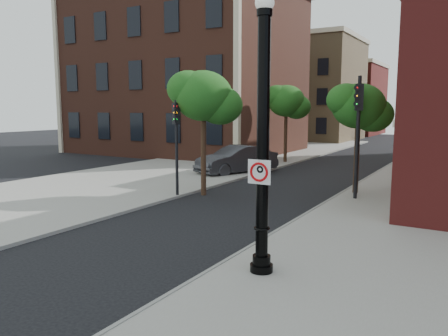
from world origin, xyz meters
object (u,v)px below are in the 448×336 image
Objects in this scene: traffic_signal_left at (176,130)px; lamppost at (263,151)px; traffic_signal_right at (358,118)px; no_parking_sign at (259,172)px; parked_car at (237,160)px.

lamppost is at bearing -18.58° from traffic_signal_left.
traffic_signal_left is at bearing -172.45° from traffic_signal_right.
no_parking_sign is 9.85m from traffic_signal_left.
lamppost is 9.76m from traffic_signal_right.
lamppost is 1.25× the size of parked_car.
no_parking_sign is at bearing -19.33° from traffic_signal_left.
parked_car is (-8.49, 14.19, -1.70)m from no_parking_sign.
traffic_signal_right reaches higher than traffic_signal_left.
traffic_signal_right reaches higher than no_parking_sign.
parked_car is at bearing 119.30° from no_parking_sign.
lamppost is 0.49m from no_parking_sign.
traffic_signal_left is at bearing -57.33° from parked_car.
lamppost is 9.73m from traffic_signal_left.
lamppost is 11.52× the size of no_parking_sign.
traffic_signal_right is at bearing 47.83° from traffic_signal_left.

